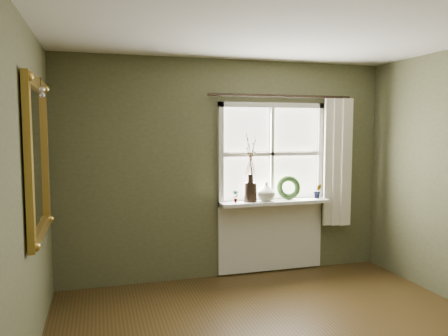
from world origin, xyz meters
TOP-DOWN VIEW (x-y plane):
  - ceiling at (0.00, 0.00)m, footprint 4.50×4.50m
  - wall_back at (0.00, 2.30)m, footprint 4.00×0.10m
  - window_frame at (0.55, 2.23)m, footprint 1.36×0.06m
  - window_sill at (0.55, 2.12)m, footprint 1.36×0.26m
  - window_apron at (0.55, 2.23)m, footprint 1.36×0.04m
  - dark_jug at (0.24, 2.12)m, footprint 0.18×0.18m
  - cream_vase at (0.44, 2.12)m, footprint 0.25×0.25m
  - wreath at (0.75, 2.16)m, footprint 0.32×0.18m
  - potted_plant_left at (0.05, 2.12)m, footprint 0.08×0.06m
  - potted_plant_right at (1.13, 2.12)m, footprint 0.12×0.10m
  - curtain at (1.39, 2.13)m, footprint 0.36×0.12m
  - curtain_rod at (0.65, 2.17)m, footprint 1.84×0.03m
  - gilt_mirror at (-1.96, 1.05)m, footprint 0.10×1.08m

SIDE VIEW (x-z plane):
  - window_apron at x=0.55m, z-range 0.02..0.90m
  - window_sill at x=0.55m, z-range 0.88..0.92m
  - potted_plant_left at x=0.05m, z-range 0.92..1.07m
  - potted_plant_right at x=1.13m, z-range 0.92..1.10m
  - wreath at x=0.75m, z-range 0.88..1.19m
  - cream_vase at x=0.44m, z-range 0.92..1.15m
  - dark_jug at x=0.24m, z-range 0.92..1.15m
  - wall_back at x=0.00m, z-range 0.00..2.60m
  - curtain at x=1.39m, z-range 0.57..2.16m
  - window_frame at x=0.55m, z-range 0.86..2.10m
  - gilt_mirror at x=-1.96m, z-range 0.91..2.20m
  - curtain_rod at x=0.65m, z-range 2.16..2.20m
  - ceiling at x=0.00m, z-range 2.60..2.60m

